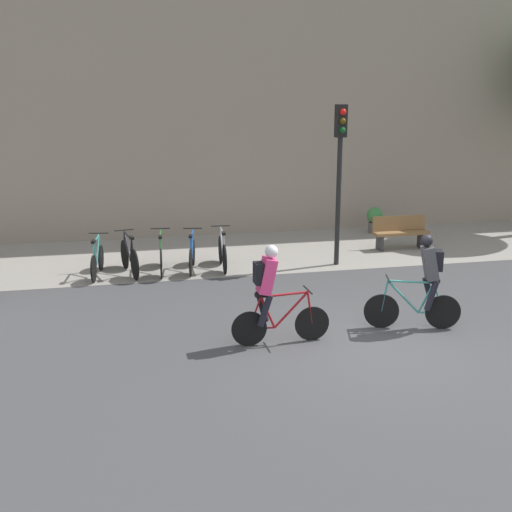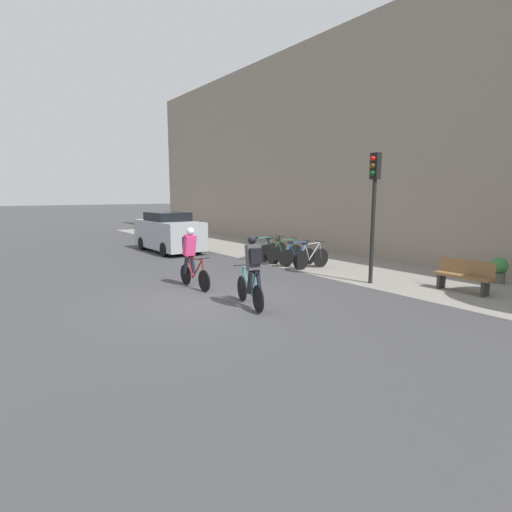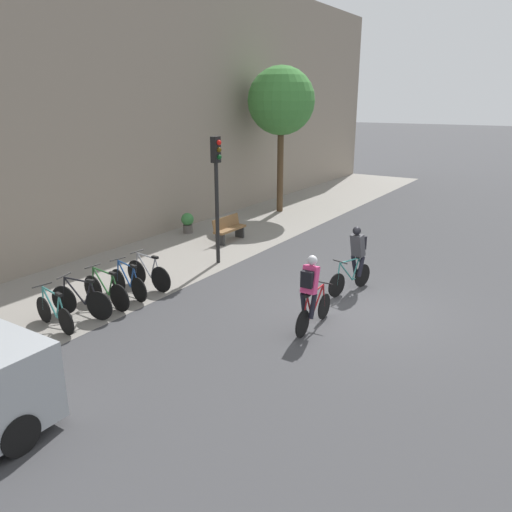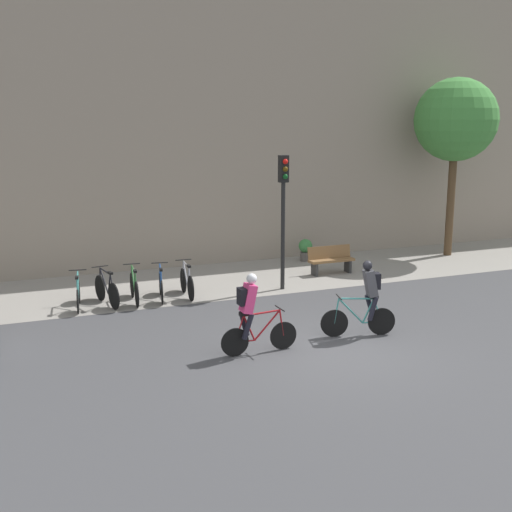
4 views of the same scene
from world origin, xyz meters
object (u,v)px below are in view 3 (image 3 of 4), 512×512
(cyclist_pink, at_px, (311,291))
(parked_bike_4, at_px, (148,274))
(parked_bike_0, at_px, (54,313))
(parked_bike_2, at_px, (106,291))
(traffic_light_pole, at_px, (217,178))
(potted_plant, at_px, (188,222))
(cyclist_grey, at_px, (356,256))
(parked_bike_1, at_px, (81,300))
(bench, at_px, (229,229))
(parked_bike_3, at_px, (128,283))

(cyclist_pink, distance_m, parked_bike_4, 4.88)
(parked_bike_0, height_order, parked_bike_2, parked_bike_2)
(parked_bike_0, xyz_separation_m, traffic_light_pole, (5.77, -0.24, 2.29))
(potted_plant, bearing_deg, traffic_light_pole, -125.89)
(parked_bike_4, distance_m, traffic_light_pole, 3.63)
(cyclist_grey, bearing_deg, parked_bike_4, 121.47)
(cyclist_pink, distance_m, parked_bike_0, 5.71)
(parked_bike_0, distance_m, parked_bike_1, 0.74)
(cyclist_grey, height_order, traffic_light_pole, traffic_light_pole)
(parked_bike_0, bearing_deg, parked_bike_2, 0.02)
(traffic_light_pole, xyz_separation_m, bench, (2.22, 1.18, -2.21))
(parked_bike_3, xyz_separation_m, parked_bike_4, (0.74, 0.00, 0.02))
(parked_bike_2, height_order, traffic_light_pole, traffic_light_pole)
(parked_bike_1, bearing_deg, bench, 7.37)
(cyclist_grey, distance_m, parked_bike_4, 5.57)
(parked_bike_1, height_order, bench, parked_bike_1)
(parked_bike_4, distance_m, potted_plant, 5.91)
(parked_bike_1, xyz_separation_m, parked_bike_3, (1.47, -0.00, -0.02))
(cyclist_grey, height_order, parked_bike_3, cyclist_grey)
(parked_bike_1, bearing_deg, cyclist_grey, -42.82)
(potted_plant, bearing_deg, cyclist_grey, -106.24)
(traffic_light_pole, height_order, bench, traffic_light_pole)
(potted_plant, bearing_deg, bench, -92.33)
(bench, bearing_deg, cyclist_pink, -130.99)
(parked_bike_2, bearing_deg, parked_bike_0, -179.98)
(bench, bearing_deg, parked_bike_0, -173.29)
(potted_plant, bearing_deg, parked_bike_1, -158.14)
(parked_bike_3, xyz_separation_m, bench, (5.78, 0.94, 0.07))
(traffic_light_pole, relative_size, potted_plant, 4.97)
(parked_bike_3, bearing_deg, parked_bike_0, -179.98)
(traffic_light_pole, distance_m, bench, 3.35)
(parked_bike_4, bearing_deg, parked_bike_3, -179.93)
(cyclist_grey, xyz_separation_m, parked_bike_3, (-3.63, 4.73, -0.55))
(potted_plant, bearing_deg, parked_bike_3, -153.35)
(parked_bike_3, bearing_deg, potted_plant, 26.65)
(cyclist_pink, height_order, parked_bike_4, cyclist_pink)
(parked_bike_2, bearing_deg, potted_plant, 24.03)
(parked_bike_2, relative_size, parked_bike_4, 1.05)
(cyclist_pink, bearing_deg, parked_bike_0, 121.41)
(parked_bike_0, distance_m, traffic_light_pole, 6.21)
(cyclist_pink, xyz_separation_m, parked_bike_4, (-0.01, 4.85, -0.53))
(cyclist_pink, xyz_separation_m, parked_bike_0, (-2.96, 4.85, -0.56))
(parked_bike_2, xyz_separation_m, traffic_light_pole, (4.30, -0.24, 2.26))
(parked_bike_4, bearing_deg, parked_bike_0, -179.97)
(parked_bike_3, height_order, potted_plant, parked_bike_3)
(parked_bike_1, bearing_deg, parked_bike_2, -0.05)
(potted_plant, bearing_deg, parked_bike_2, -155.97)
(parked_bike_2, distance_m, traffic_light_pole, 4.86)
(cyclist_pink, distance_m, parked_bike_2, 5.10)
(cyclist_grey, relative_size, bench, 1.16)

